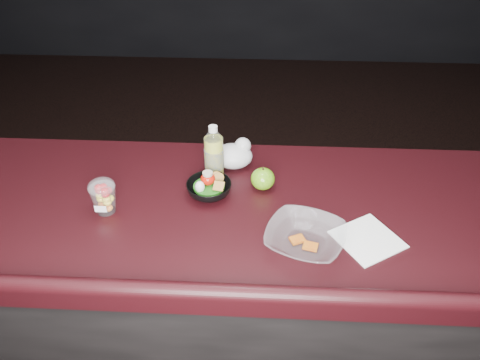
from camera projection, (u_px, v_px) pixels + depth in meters
The scene contains 8 objects.
counter at pixel (204, 311), 1.73m from camera, with size 4.06×0.71×1.02m.
lemonade_bottle at pixel (214, 156), 1.50m from camera, with size 0.06×0.06×0.19m.
fruit_cup at pixel (103, 196), 1.38m from camera, with size 0.08×0.08×0.11m.
green_apple at pixel (263, 179), 1.48m from camera, with size 0.08×0.08×0.08m.
plastic_bag at pixel (234, 155), 1.58m from camera, with size 0.13×0.11×0.10m.
snack_bowl at pixel (209, 188), 1.46m from camera, with size 0.16×0.16×0.08m.
takeout_bowl at pixel (305, 238), 1.28m from camera, with size 0.27×0.27×0.05m.
paper_napkin at pixel (368, 239), 1.31m from camera, with size 0.16×0.16×0.00m, color white.
Camera 1 is at (0.19, -0.80, 1.93)m, focal length 35.00 mm.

